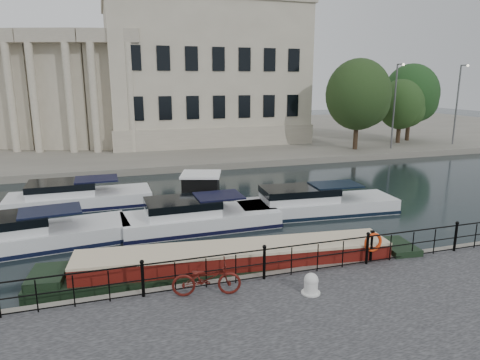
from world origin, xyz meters
name	(u,v)px	position (x,y,z in m)	size (l,w,h in m)	color
ground_plane	(243,267)	(0.00, 0.00, 0.00)	(160.00, 160.00, 0.00)	black
far_bank	(145,137)	(0.00, 39.00, 0.28)	(120.00, 42.00, 0.55)	#6B665B
railing	(264,261)	(0.00, -2.25, 1.20)	(24.14, 0.14, 1.22)	black
civic_building	(137,81)	(-1.00, 34.71, 7.04)	(53.55, 31.84, 16.85)	#ADA38C
lamp_posts	(427,104)	(26.00, 20.70, 4.80)	(8.24, 1.55, 8.07)	#59595B
bicycle	(206,278)	(-2.11, -2.75, 1.11)	(0.75, 2.15, 1.13)	#4D120D
mooring_bollard	(311,284)	(1.05, -3.64, 0.87)	(0.60, 0.60, 0.68)	silver
life_ring_post	(373,243)	(4.28, -2.17, 1.30)	(0.73, 0.20, 1.19)	black
narrowboat	(236,268)	(-0.51, -0.74, 0.37)	(14.48, 3.46, 1.53)	black
harbour_hut	(201,194)	(0.09, 7.81, 0.95)	(3.48, 3.17, 2.18)	#6B665B
cabin_cruisers	(157,215)	(-2.55, 6.44, 0.37)	(23.14, 9.13, 1.99)	silver
trees	(390,98)	(23.29, 22.93, 5.27)	(14.97, 9.68, 8.59)	black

